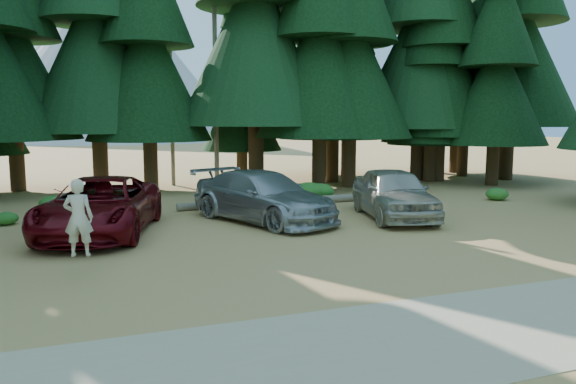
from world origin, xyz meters
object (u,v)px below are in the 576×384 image
(silver_minivan_center, at_px, (263,196))
(silver_minivan_right, at_px, (394,193))
(red_pickup, at_px, (100,206))
(log_right, at_px, (357,197))
(log_left, at_px, (230,204))
(frisbee_player, at_px, (78,217))
(log_mid, at_px, (245,194))

(silver_minivan_center, xyz_separation_m, silver_minivan_right, (4.54, -1.01, 0.03))
(silver_minivan_center, height_order, silver_minivan_right, silver_minivan_right)
(red_pickup, distance_m, log_right, 11.17)
(log_right, bearing_deg, log_left, 177.08)
(red_pickup, distance_m, frisbee_player, 4.59)
(silver_minivan_right, bearing_deg, log_left, 153.04)
(silver_minivan_center, xyz_separation_m, log_left, (-0.32, 3.27, -0.71))
(log_left, xyz_separation_m, log_mid, (1.51, 2.95, -0.03))
(red_pickup, distance_m, silver_minivan_right, 9.89)
(silver_minivan_right, height_order, log_right, silver_minivan_right)
(red_pickup, distance_m, log_mid, 9.26)
(log_mid, bearing_deg, frisbee_player, -112.89)
(silver_minivan_right, xyz_separation_m, frisbee_player, (-10.50, -3.85, 0.42))
(frisbee_player, bearing_deg, log_mid, -109.31)
(silver_minivan_center, relative_size, log_left, 1.41)
(log_left, xyz_separation_m, log_right, (5.60, -0.14, 0.01))
(silver_minivan_right, bearing_deg, red_pickup, -169.58)
(frisbee_player, xyz_separation_m, log_right, (11.23, 7.99, -1.16))
(silver_minivan_center, bearing_deg, log_left, 73.61)
(frisbee_player, bearing_deg, silver_minivan_center, -127.30)
(log_right, bearing_deg, silver_minivan_center, -150.82)
(silver_minivan_center, height_order, log_right, silver_minivan_center)
(silver_minivan_right, bearing_deg, silver_minivan_center, -178.14)
(silver_minivan_right, relative_size, log_left, 1.25)
(silver_minivan_center, bearing_deg, log_mid, 57.18)
(red_pickup, xyz_separation_m, log_mid, (6.51, 6.54, -0.75))
(red_pickup, distance_m, silver_minivan_center, 5.33)
(frisbee_player, height_order, log_right, frisbee_player)
(frisbee_player, bearing_deg, log_right, -131.08)
(frisbee_player, xyz_separation_m, log_mid, (7.14, 11.07, -1.19))
(red_pickup, height_order, log_mid, red_pickup)
(silver_minivan_center, height_order, frisbee_player, frisbee_player)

